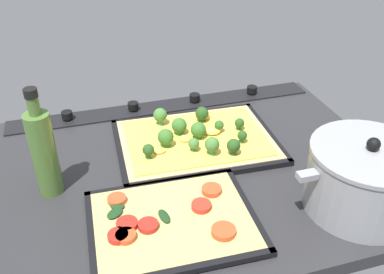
% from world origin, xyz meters
% --- Properties ---
extents(ground_plane, '(0.85, 0.64, 0.03)m').
position_xyz_m(ground_plane, '(0.00, 0.00, -0.01)').
color(ground_plane, '#28282B').
extents(stove_control_panel, '(0.81, 0.07, 0.03)m').
position_xyz_m(stove_control_panel, '(0.00, -0.29, 0.01)').
color(stove_control_panel, black).
rests_on(stove_control_panel, ground_plane).
extents(baking_tray_front, '(0.38, 0.29, 0.01)m').
position_xyz_m(baking_tray_front, '(-0.03, -0.09, 0.00)').
color(baking_tray_front, black).
rests_on(baking_tray_front, ground_plane).
extents(broccoli_pizza, '(0.35, 0.26, 0.06)m').
position_xyz_m(broccoli_pizza, '(-0.03, -0.09, 0.02)').
color(broccoli_pizza, tan).
rests_on(broccoli_pizza, baking_tray_front).
extents(baking_tray_back, '(0.31, 0.25, 0.01)m').
position_xyz_m(baking_tray_back, '(0.09, 0.15, 0.00)').
color(baking_tray_back, black).
rests_on(baking_tray_back, ground_plane).
extents(veggie_pizza_back, '(0.28, 0.22, 0.02)m').
position_xyz_m(veggie_pizza_back, '(0.10, 0.15, 0.01)').
color(veggie_pizza_back, tan).
rests_on(veggie_pizza_back, baking_tray_back).
extents(cooking_pot, '(0.28, 0.21, 0.15)m').
position_xyz_m(cooking_pot, '(-0.26, 0.20, 0.06)').
color(cooking_pot, gray).
rests_on(cooking_pot, ground_plane).
extents(oil_bottle, '(0.05, 0.05, 0.23)m').
position_xyz_m(oil_bottle, '(0.30, -0.01, 0.09)').
color(oil_bottle, '#476B2D').
rests_on(oil_bottle, ground_plane).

